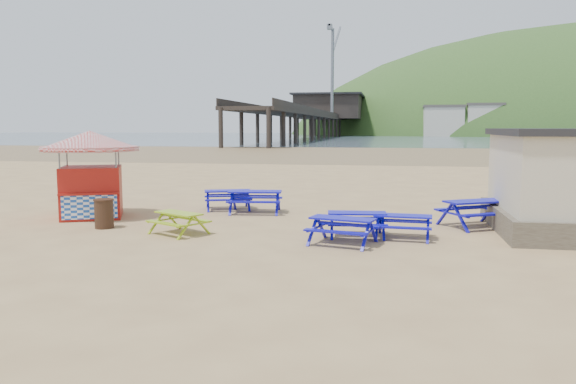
% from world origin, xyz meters
% --- Properties ---
extents(ground, '(400.00, 400.00, 0.00)m').
position_xyz_m(ground, '(0.00, 0.00, 0.00)').
color(ground, tan).
rests_on(ground, ground).
extents(wet_sand, '(400.00, 400.00, 0.00)m').
position_xyz_m(wet_sand, '(0.00, 55.00, 0.00)').
color(wet_sand, olive).
rests_on(wet_sand, ground).
extents(sea, '(400.00, 400.00, 0.00)m').
position_xyz_m(sea, '(0.00, 170.00, 0.01)').
color(sea, '#41525D').
rests_on(sea, ground).
extents(picnic_table_blue_a, '(2.17, 1.95, 0.75)m').
position_xyz_m(picnic_table_blue_a, '(-2.62, 3.78, 0.38)').
color(picnic_table_blue_a, '#050AAD').
rests_on(picnic_table_blue_a, ground).
extents(picnic_table_blue_b, '(2.16, 1.83, 0.83)m').
position_xyz_m(picnic_table_blue_b, '(-1.37, 3.12, 0.41)').
color(picnic_table_blue_b, '#050AAD').
rests_on(picnic_table_blue_b, ground).
extents(picnic_table_blue_c, '(2.59, 2.45, 0.86)m').
position_xyz_m(picnic_table_blue_c, '(6.32, 1.47, 0.43)').
color(picnic_table_blue_c, '#050AAD').
rests_on(picnic_table_blue_c, ground).
extents(picnic_table_blue_d, '(1.84, 1.54, 0.71)m').
position_xyz_m(picnic_table_blue_d, '(2.65, -0.75, 0.36)').
color(picnic_table_blue_d, '#050AAD').
rests_on(picnic_table_blue_d, ground).
extents(picnic_table_blue_e, '(2.05, 1.80, 0.74)m').
position_xyz_m(picnic_table_blue_e, '(2.33, -1.97, 0.37)').
color(picnic_table_blue_e, '#050AAD').
rests_on(picnic_table_blue_e, ground).
extents(picnic_table_blue_f, '(1.72, 1.43, 0.68)m').
position_xyz_m(picnic_table_blue_f, '(3.97, -0.86, 0.34)').
color(picnic_table_blue_f, '#050AAD').
rests_on(picnic_table_blue_f, ground).
extents(picnic_table_yellow, '(1.98, 1.87, 0.66)m').
position_xyz_m(picnic_table_yellow, '(-2.63, -1.38, 0.33)').
color(picnic_table_yellow, '#90AF14').
rests_on(picnic_table_yellow, ground).
extents(ice_cream_kiosk, '(4.54, 4.54, 3.07)m').
position_xyz_m(ice_cream_kiosk, '(-6.83, 1.08, 1.93)').
color(ice_cream_kiosk, maroon).
rests_on(ice_cream_kiosk, ground).
extents(litter_bin, '(0.63, 0.63, 0.93)m').
position_xyz_m(litter_bin, '(-5.33, -0.87, 0.47)').
color(litter_bin, '#3D2718').
rests_on(litter_bin, ground).
extents(pier, '(24.00, 220.00, 39.29)m').
position_xyz_m(pier, '(-17.99, 178.23, 5.46)').
color(pier, black).
rests_on(pier, ground).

